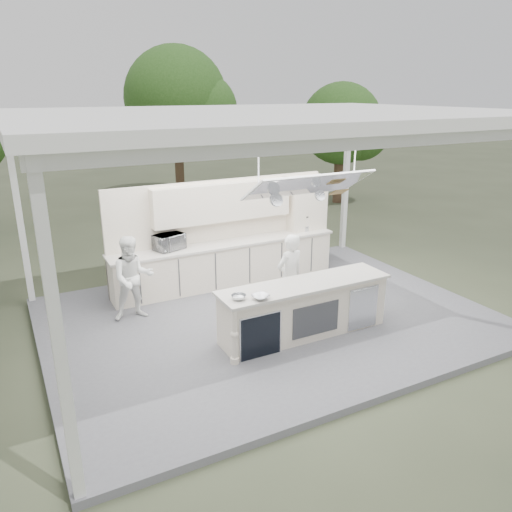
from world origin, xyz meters
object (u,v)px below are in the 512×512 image
sous_chef (133,278)px  head_chef (290,277)px  back_counter (227,263)px  demo_island (304,309)px

sous_chef → head_chef: bearing=-21.6°
back_counter → head_chef: (0.32, -2.11, 0.33)m
back_counter → head_chef: bearing=-81.4°
back_counter → sous_chef: 2.40m
head_chef → demo_island: bearing=67.7°
demo_island → head_chef: size_ratio=1.92×
demo_island → back_counter: (-0.18, 2.81, 0.00)m
sous_chef → demo_island: bearing=-34.2°
sous_chef → back_counter: bearing=25.2°
demo_island → back_counter: 2.82m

